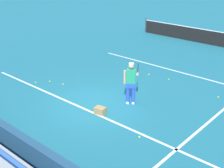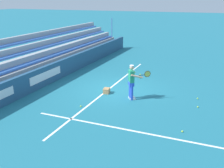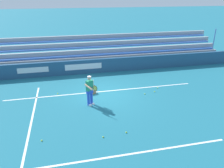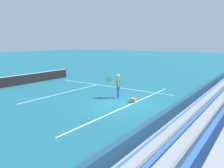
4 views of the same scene
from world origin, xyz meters
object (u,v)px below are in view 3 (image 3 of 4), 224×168
Objects in this scene: tennis_ball_midcourt at (157,88)px; tennis_ball_far_left at (155,92)px; ball_box_cardboard at (92,91)px; tennis_ball_stray_back at (58,94)px; tennis_ball_by_box at (145,94)px; tennis_ball_toward_net at (42,141)px; tennis_ball_far_right at (126,132)px; tennis_player at (90,90)px; tennis_ball_on_baseline at (103,137)px.

tennis_ball_far_left is at bearing 50.53° from tennis_ball_midcourt.
ball_box_cardboard is 4.31m from tennis_ball_midcourt.
tennis_ball_by_box is at bearing 166.87° from tennis_ball_stray_back.
tennis_ball_far_left is at bearing 170.20° from tennis_ball_stray_back.
tennis_ball_far_left and tennis_ball_toward_net have the same top height.
tennis_ball_by_box is 6.84m from tennis_ball_toward_net.
ball_box_cardboard is 6.06× the size of tennis_ball_far_right.
tennis_player is at bearing 134.68° from tennis_ball_stray_back.
ball_box_cardboard is 6.06× the size of tennis_ball_toward_net.
ball_box_cardboard is 2.15m from tennis_ball_stray_back.
tennis_ball_stray_back is (2.12, -0.36, -0.10)m from ball_box_cardboard.
tennis_ball_by_box is at bearing 31.09° from tennis_ball_midcourt.
tennis_ball_by_box and tennis_ball_toward_net have the same top height.
tennis_player is at bearing 15.60° from tennis_ball_midcourt.
ball_box_cardboard is at bearing -9.82° from tennis_ball_far_left.
tennis_ball_midcourt is 0.64m from tennis_ball_far_left.
tennis_ball_midcourt and tennis_ball_far_right have the same top height.
ball_box_cardboard is 5.09m from tennis_ball_toward_net.
tennis_ball_on_baseline is at bearing 92.66° from tennis_player.
tennis_ball_midcourt is 1.00× the size of tennis_ball_far_left.
tennis_ball_far_right is at bearing 101.65° from ball_box_cardboard.
tennis_ball_on_baseline is 5.65m from tennis_ball_far_left.
tennis_ball_by_box and tennis_ball_far_right have the same top height.
tennis_ball_by_box is 1.00× the size of tennis_ball_toward_net.
tennis_ball_far_left is at bearing -151.64° from tennis_ball_toward_net.
tennis_ball_on_baseline is 1.00× the size of tennis_ball_far_left.
tennis_player reaches higher than ball_box_cardboard.
tennis_ball_on_baseline and tennis_ball_far_left have the same top height.
ball_box_cardboard is at bearing -2.39° from tennis_ball_midcourt.
tennis_ball_toward_net is at bearing 30.06° from tennis_ball_midcourt.
tennis_ball_midcourt is (-4.31, 0.18, -0.10)m from ball_box_cardboard.
tennis_ball_midcourt is at bearing -148.91° from tennis_ball_by_box.
tennis_ball_on_baseline is (-1.96, 4.96, 0.00)m from tennis_ball_stray_back.
tennis_ball_midcourt is 1.00× the size of tennis_ball_on_baseline.
tennis_ball_far_right and tennis_ball_toward_net have the same top height.
tennis_ball_by_box is 5.00m from tennis_ball_on_baseline.
tennis_ball_toward_net is (2.61, -0.32, 0.00)m from tennis_ball_on_baseline.
tennis_ball_midcourt and tennis_ball_on_baseline have the same top height.
tennis_ball_stray_back is at bearing -9.80° from tennis_ball_far_left.
tennis_ball_stray_back is (5.29, -1.23, 0.00)m from tennis_ball_by_box.
tennis_player is 25.98× the size of tennis_ball_on_baseline.
tennis_ball_by_box is (-3.47, -0.60, -0.86)m from tennis_player.
tennis_player is at bearing 9.80° from tennis_ball_by_box.
tennis_ball_on_baseline is at bearing 5.49° from tennis_ball_far_right.
ball_box_cardboard is at bearing -122.91° from tennis_ball_toward_net.
tennis_ball_far_right is at bearing 176.61° from tennis_ball_toward_net.
ball_box_cardboard is at bearing 170.25° from tennis_ball_stray_back.
tennis_ball_by_box is 4.26m from tennis_ball_far_right.
tennis_ball_midcourt is at bearing -129.47° from tennis_ball_far_left.
ball_box_cardboard is at bearing -101.78° from tennis_player.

